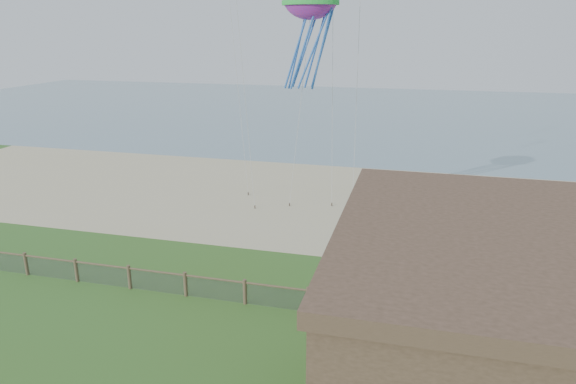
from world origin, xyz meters
name	(u,v)px	position (x,y,z in m)	size (l,w,h in m)	color
sand_beach	(314,199)	(0.00, 22.00, 0.00)	(72.00, 20.00, 0.02)	#BCB087
ocean	(371,112)	(0.00, 66.00, 0.00)	(160.00, 68.00, 0.02)	slate
chainlink_fence	(245,293)	(0.00, 6.00, 0.55)	(36.20, 0.20, 1.25)	#4F3F2C
motel_deck	(554,353)	(13.00, 5.00, 0.25)	(15.00, 2.00, 0.50)	brown
picnic_table	(359,371)	(5.79, 1.81, 0.40)	(1.91, 1.44, 0.81)	brown
octopus_kite	(310,30)	(0.60, 16.95, 12.22)	(3.42, 2.42, 7.05)	#F3266B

